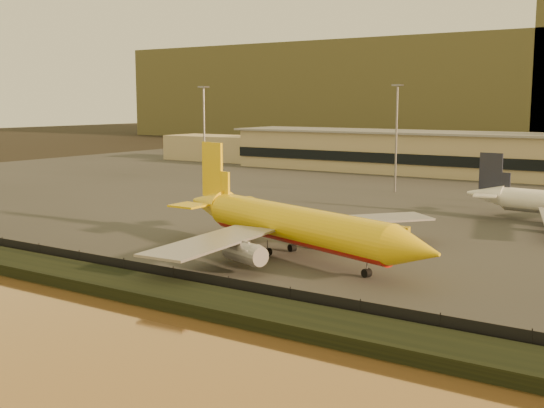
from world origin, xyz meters
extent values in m
plane|color=black|center=(0.00, 0.00, 0.00)|extent=(900.00, 900.00, 0.00)
cube|color=black|center=(0.00, -17.00, 0.70)|extent=(320.00, 7.00, 1.40)
cube|color=#2D2D2D|center=(0.00, 95.00, 0.10)|extent=(320.00, 220.00, 0.20)
cube|color=black|center=(0.00, -13.00, 1.30)|extent=(300.00, 0.05, 2.20)
cube|color=tan|center=(0.00, 125.00, 6.20)|extent=(160.00, 22.00, 12.00)
cube|color=black|center=(0.00, 113.80, 5.20)|extent=(160.00, 0.60, 3.00)
cube|color=gray|center=(0.00, 125.00, 12.50)|extent=(164.00, 24.00, 0.60)
cube|color=tan|center=(-95.00, 129.00, 4.70)|extent=(50.00, 18.00, 9.00)
cylinder|color=slate|center=(-60.00, 70.00, 12.70)|extent=(0.50, 0.50, 25.00)
cube|color=slate|center=(-60.00, 70.00, 25.40)|extent=(2.20, 2.20, 0.40)
cylinder|color=slate|center=(-10.00, 80.00, 12.70)|extent=(0.50, 0.50, 25.00)
cube|color=slate|center=(-10.00, 80.00, 25.40)|extent=(2.20, 2.20, 0.40)
cube|color=brown|center=(-140.00, 340.00, 27.50)|extent=(260.00, 160.00, 55.00)
cylinder|color=yellow|center=(6.48, 7.29, 4.95)|extent=(34.45, 15.61, 5.00)
cylinder|color=#B4150A|center=(6.48, 7.29, 4.08)|extent=(33.19, 14.26, 3.90)
cone|color=yellow|center=(26.12, 0.81, 4.95)|extent=(7.96, 6.86, 5.00)
cone|color=yellow|center=(-14.06, 14.08, 5.33)|extent=(9.79, 7.46, 5.00)
cube|color=yellow|center=(-13.15, 13.78, 10.83)|extent=(5.15, 2.04, 8.75)
cube|color=yellow|center=(-10.67, 18.23, 5.70)|extent=(6.69, 6.68, 0.30)
cube|color=yellow|center=(-13.81, 8.73, 5.70)|extent=(4.83, 4.77, 0.30)
cube|color=gray|center=(9.75, 20.24, 4.08)|extent=(19.13, 20.86, 0.30)
cylinder|color=gray|center=(11.01, 16.41, 2.70)|extent=(6.34, 4.42, 2.75)
cube|color=gray|center=(1.39, -5.05, 4.08)|extent=(8.12, 22.03, 0.30)
cylinder|color=gray|center=(4.69, -2.73, 2.70)|extent=(6.34, 4.42, 2.75)
cylinder|color=black|center=(19.04, 3.14, 0.75)|extent=(1.32, 1.18, 1.10)
cylinder|color=slate|center=(19.04, 3.14, 1.33)|extent=(0.19, 0.19, 2.25)
cylinder|color=black|center=(2.35, 6.29, 0.75)|extent=(1.32, 1.18, 1.10)
cylinder|color=slate|center=(2.35, 6.29, 1.33)|extent=(0.19, 0.19, 2.25)
cylinder|color=black|center=(3.77, 10.56, 0.75)|extent=(1.32, 1.18, 1.10)
cylinder|color=slate|center=(3.77, 10.56, 1.33)|extent=(0.19, 0.19, 2.25)
cone|color=white|center=(17.94, 57.17, 4.28)|extent=(7.62, 4.86, 3.98)
cube|color=#1C1F32|center=(18.73, 57.07, 8.66)|extent=(4.39, 0.87, 6.97)
cube|color=white|center=(20.03, 60.92, 4.58)|extent=(5.22, 5.12, 0.24)
cube|color=white|center=(19.01, 53.02, 4.58)|extent=(4.62, 4.46, 0.24)
cube|color=yellow|center=(12.27, 28.49, 1.08)|extent=(4.12, 2.26, 1.77)
cube|color=white|center=(-11.64, 29.90, 1.23)|extent=(4.59, 2.07, 2.06)
camera|label=1|loc=(53.83, -71.23, 21.50)|focal=45.00mm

